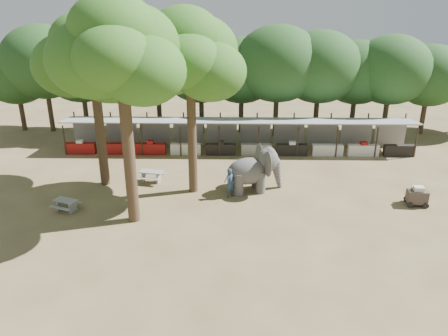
{
  "coord_description": "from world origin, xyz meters",
  "views": [
    {
      "loc": [
        -0.49,
        -19.7,
        11.83
      ],
      "look_at": [
        -1.0,
        5.0,
        2.0
      ],
      "focal_mm": 35.0,
      "sensor_mm": 36.0,
      "label": 1
    }
  ],
  "objects_px": {
    "picnic_table_far": "(151,175)",
    "yard_tree_back": "(188,56)",
    "cart_back": "(417,196)",
    "elephant": "(255,170)",
    "yard_tree_left": "(91,59)",
    "handler": "(230,183)",
    "cart_front": "(415,195)",
    "yard_tree_center": "(118,52)",
    "picnic_table_near": "(66,203)"
  },
  "relations": [
    {
      "from": "picnic_table_near",
      "to": "picnic_table_far",
      "type": "height_order",
      "value": "picnic_table_far"
    },
    {
      "from": "elephant",
      "to": "picnic_table_far",
      "type": "relative_size",
      "value": 2.19
    },
    {
      "from": "yard_tree_back",
      "to": "cart_back",
      "type": "bearing_deg",
      "value": -8.33
    },
    {
      "from": "handler",
      "to": "cart_back",
      "type": "xyz_separation_m",
      "value": [
        11.23,
        -0.95,
        -0.35
      ]
    },
    {
      "from": "cart_front",
      "to": "picnic_table_far",
      "type": "bearing_deg",
      "value": 174.13
    },
    {
      "from": "picnic_table_near",
      "to": "elephant",
      "type": "bearing_deg",
      "value": 36.57
    },
    {
      "from": "yard_tree_left",
      "to": "picnic_table_near",
      "type": "xyz_separation_m",
      "value": [
        -1.09,
        -4.12,
        -7.75
      ]
    },
    {
      "from": "handler",
      "to": "cart_front",
      "type": "bearing_deg",
      "value": -51.14
    },
    {
      "from": "yard_tree_back",
      "to": "handler",
      "type": "height_order",
      "value": "yard_tree_back"
    },
    {
      "from": "yard_tree_back",
      "to": "picnic_table_near",
      "type": "relative_size",
      "value": 6.53
    },
    {
      "from": "yard_tree_center",
      "to": "cart_back",
      "type": "relative_size",
      "value": 9.07
    },
    {
      "from": "elephant",
      "to": "cart_front",
      "type": "height_order",
      "value": "elephant"
    },
    {
      "from": "yard_tree_back",
      "to": "elephant",
      "type": "height_order",
      "value": "yard_tree_back"
    },
    {
      "from": "elephant",
      "to": "cart_back",
      "type": "bearing_deg",
      "value": -27.78
    },
    {
      "from": "yard_tree_left",
      "to": "handler",
      "type": "height_order",
      "value": "yard_tree_left"
    },
    {
      "from": "yard_tree_center",
      "to": "picnic_table_far",
      "type": "height_order",
      "value": "yard_tree_center"
    },
    {
      "from": "elephant",
      "to": "handler",
      "type": "height_order",
      "value": "elephant"
    },
    {
      "from": "yard_tree_left",
      "to": "handler",
      "type": "distance_m",
      "value": 11.38
    },
    {
      "from": "elephant",
      "to": "picnic_table_far",
      "type": "xyz_separation_m",
      "value": [
        -6.9,
        1.27,
        -0.94
      ]
    },
    {
      "from": "yard_tree_left",
      "to": "yard_tree_back",
      "type": "relative_size",
      "value": 0.97
    },
    {
      "from": "yard_tree_left",
      "to": "picnic_table_near",
      "type": "bearing_deg",
      "value": -104.86
    },
    {
      "from": "yard_tree_center",
      "to": "cart_front",
      "type": "height_order",
      "value": "yard_tree_center"
    },
    {
      "from": "elephant",
      "to": "cart_front",
      "type": "bearing_deg",
      "value": -26.24
    },
    {
      "from": "yard_tree_left",
      "to": "elephant",
      "type": "bearing_deg",
      "value": -5.98
    },
    {
      "from": "picnic_table_far",
      "to": "elephant",
      "type": "bearing_deg",
      "value": 0.27
    },
    {
      "from": "yard_tree_center",
      "to": "yard_tree_back",
      "type": "relative_size",
      "value": 1.06
    },
    {
      "from": "picnic_table_far",
      "to": "picnic_table_near",
      "type": "bearing_deg",
      "value": -123.76
    },
    {
      "from": "yard_tree_center",
      "to": "handler",
      "type": "bearing_deg",
      "value": 28.0
    },
    {
      "from": "yard_tree_left",
      "to": "cart_front",
      "type": "xyz_separation_m",
      "value": [
        19.74,
        -2.74,
        -7.68
      ]
    },
    {
      "from": "cart_front",
      "to": "yard_tree_back",
      "type": "bearing_deg",
      "value": 177.02
    },
    {
      "from": "yard_tree_left",
      "to": "picnic_table_far",
      "type": "height_order",
      "value": "yard_tree_left"
    },
    {
      "from": "picnic_table_far",
      "to": "yard_tree_back",
      "type": "bearing_deg",
      "value": -12.47
    },
    {
      "from": "picnic_table_far",
      "to": "cart_front",
      "type": "bearing_deg",
      "value": 0.57
    },
    {
      "from": "handler",
      "to": "cart_back",
      "type": "bearing_deg",
      "value": -52.51
    },
    {
      "from": "elephant",
      "to": "picnic_table_near",
      "type": "height_order",
      "value": "elephant"
    },
    {
      "from": "yard_tree_left",
      "to": "picnic_table_near",
      "type": "height_order",
      "value": "yard_tree_left"
    },
    {
      "from": "yard_tree_center",
      "to": "picnic_table_near",
      "type": "distance_m",
      "value": 9.71
    },
    {
      "from": "elephant",
      "to": "handler",
      "type": "bearing_deg",
      "value": -163.07
    },
    {
      "from": "elephant",
      "to": "handler",
      "type": "relative_size",
      "value": 2.05
    },
    {
      "from": "elephant",
      "to": "handler",
      "type": "xyz_separation_m",
      "value": [
        -1.54,
        -1.01,
        -0.5
      ]
    },
    {
      "from": "yard_tree_back",
      "to": "yard_tree_left",
      "type": "bearing_deg",
      "value": 170.54
    },
    {
      "from": "yard_tree_back",
      "to": "elephant",
      "type": "bearing_deg",
      "value": -0.76
    },
    {
      "from": "cart_back",
      "to": "picnic_table_far",
      "type": "bearing_deg",
      "value": 174.53
    },
    {
      "from": "yard_tree_center",
      "to": "elephant",
      "type": "relative_size",
      "value": 3.09
    },
    {
      "from": "picnic_table_far",
      "to": "cart_back",
      "type": "xyz_separation_m",
      "value": [
        16.6,
        -3.23,
        0.1
      ]
    },
    {
      "from": "elephant",
      "to": "picnic_table_near",
      "type": "bearing_deg",
      "value": 179.01
    },
    {
      "from": "cart_back",
      "to": "handler",
      "type": "bearing_deg",
      "value": -179.31
    },
    {
      "from": "yard_tree_left",
      "to": "elephant",
      "type": "xyz_separation_m",
      "value": [
        10.06,
        -1.05,
        -6.75
      ]
    },
    {
      "from": "elephant",
      "to": "yard_tree_center",
      "type": "bearing_deg",
      "value": -167.15
    },
    {
      "from": "elephant",
      "to": "cart_back",
      "type": "relative_size",
      "value": 2.94
    }
  ]
}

